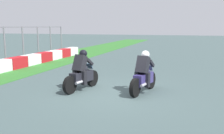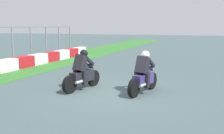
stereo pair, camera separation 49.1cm
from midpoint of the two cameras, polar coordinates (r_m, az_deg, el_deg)
ground_plane at (r=9.22m, az=-1.38°, el=-5.80°), size 120.00×120.00×0.00m
rider_lane_a at (r=9.18m, az=5.57°, el=-1.91°), size 2.02×0.64×1.51m
rider_lane_b at (r=9.63m, az=-8.26°, el=-1.45°), size 2.02×0.63×1.51m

